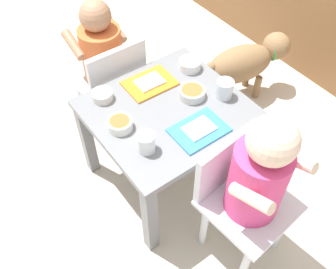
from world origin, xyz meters
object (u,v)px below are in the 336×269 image
object	(u,v)px
seated_child_right	(256,177)
cereal_bowl_left_side	(102,95)
food_tray_right	(199,130)
water_cup_left	(224,90)
water_cup_right	(146,143)
dining_table	(168,122)
dog	(247,62)
seated_child_left	(103,55)
veggie_bowl_near	(190,64)
veggie_bowl_far	(192,93)
cereal_bowl_right_side	(120,124)
food_tray_left	(150,83)

from	to	relation	value
seated_child_right	cereal_bowl_left_side	bearing A→B (deg)	-162.64
food_tray_right	water_cup_left	xyz separation A→B (m)	(-0.08, 0.19, 0.02)
food_tray_right	water_cup_right	bearing A→B (deg)	-101.63
dining_table	food_tray_right	size ratio (longest dim) A/B	2.92
dog	water_cup_left	size ratio (longest dim) A/B	6.67
seated_child_left	seated_child_right	world-z (taller)	seated_child_right
dog	seated_child_right	bearing A→B (deg)	-44.64
veggie_bowl_near	dog	bearing A→B (deg)	98.05
veggie_bowl_near	seated_child_left	bearing A→B (deg)	-140.16
dog	food_tray_right	world-z (taller)	food_tray_right
dining_table	veggie_bowl_far	bearing A→B (deg)	90.12
water_cup_left	cereal_bowl_left_side	bearing A→B (deg)	-124.25
water_cup_left	seated_child_left	bearing A→B (deg)	-153.72
dining_table	cereal_bowl_right_side	size ratio (longest dim) A/B	6.34
food_tray_right	cereal_bowl_left_side	distance (m)	0.39
food_tray_left	veggie_bowl_far	xyz separation A→B (m)	(0.15, 0.09, 0.01)
dog	veggie_bowl_near	xyz separation A→B (m)	(0.06, -0.43, 0.22)
food_tray_left	water_cup_left	xyz separation A→B (m)	(0.22, 0.19, 0.02)
dining_table	seated_child_right	distance (m)	0.44
dining_table	dog	world-z (taller)	dining_table
water_cup_left	water_cup_right	size ratio (longest dim) A/B	1.00
seated_child_right	food_tray_left	bearing A→B (deg)	-179.89
food_tray_right	water_cup_right	xyz separation A→B (m)	(-0.04, -0.20, 0.03)
water_cup_left	veggie_bowl_far	world-z (taller)	water_cup_left
seated_child_right	veggie_bowl_near	world-z (taller)	seated_child_right
seated_child_left	food_tray_left	world-z (taller)	seated_child_left
seated_child_left	food_tray_left	distance (m)	0.28
water_cup_left	veggie_bowl_far	xyz separation A→B (m)	(-0.07, -0.10, -0.01)
dog	food_tray_left	xyz separation A→B (m)	(0.04, -0.61, 0.21)
dining_table	veggie_bowl_near	size ratio (longest dim) A/B	6.30
food_tray_right	veggie_bowl_far	bearing A→B (deg)	149.48
seated_child_right	veggie_bowl_far	xyz separation A→B (m)	(-0.43, 0.09, -0.01)
veggie_bowl_near	food_tray_left	bearing A→B (deg)	-95.65
dining_table	seated_child_right	xyz separation A→B (m)	(0.43, 0.02, 0.10)
water_cup_right	cereal_bowl_left_side	size ratio (longest dim) A/B	0.91
food_tray_left	water_cup_left	world-z (taller)	water_cup_left
dining_table	seated_child_left	world-z (taller)	seated_child_left
seated_child_right	food_tray_left	distance (m)	0.58
seated_child_left	cereal_bowl_right_side	size ratio (longest dim) A/B	7.46
food_tray_left	food_tray_right	world-z (taller)	same
seated_child_right	veggie_bowl_near	bearing A→B (deg)	161.62
water_cup_left	cereal_bowl_right_side	bearing A→B (deg)	-103.08
seated_child_left	cereal_bowl_left_side	world-z (taller)	seated_child_left
seated_child_left	seated_child_right	bearing A→B (deg)	3.70
seated_child_left	veggie_bowl_far	xyz separation A→B (m)	(0.42, 0.14, 0.02)
seated_child_right	dog	xyz separation A→B (m)	(-0.62, 0.61, -0.23)
seated_child_left	water_cup_right	xyz separation A→B (m)	(0.54, -0.14, 0.03)
cereal_bowl_left_side	veggie_bowl_far	xyz separation A→B (m)	(0.19, 0.28, 0.00)
seated_child_right	dog	world-z (taller)	seated_child_right
dining_table	water_cup_right	bearing A→B (deg)	-56.93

